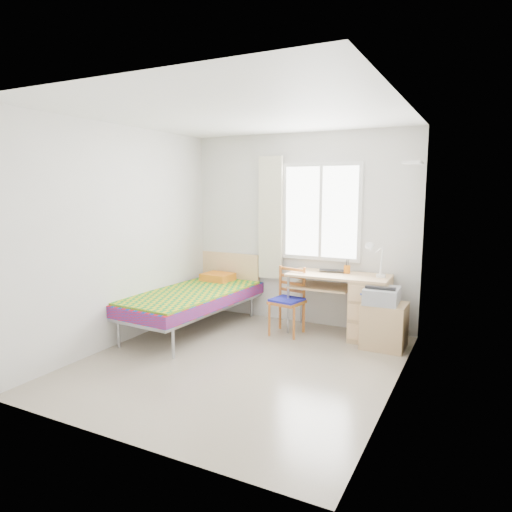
% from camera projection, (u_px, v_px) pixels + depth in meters
% --- Properties ---
extents(floor, '(3.50, 3.50, 0.00)m').
position_uv_depth(floor, '(239.00, 363.00, 4.91)').
color(floor, '#BCAD93').
rests_on(floor, ground).
extents(ceiling, '(3.50, 3.50, 0.00)m').
position_uv_depth(ceiling, '(238.00, 113.00, 4.53)').
color(ceiling, white).
rests_on(ceiling, wall_back).
extents(wall_back, '(3.20, 0.00, 3.20)m').
position_uv_depth(wall_back, '(300.00, 230.00, 6.27)').
color(wall_back, silver).
rests_on(wall_back, ground).
extents(wall_left, '(0.00, 3.50, 3.50)m').
position_uv_depth(wall_left, '(121.00, 236.00, 5.44)').
color(wall_left, silver).
rests_on(wall_left, ground).
extents(wall_right, '(0.00, 3.50, 3.50)m').
position_uv_depth(wall_right, '(398.00, 253.00, 4.01)').
color(wall_right, silver).
rests_on(wall_right, ground).
extents(window, '(1.10, 0.04, 1.30)m').
position_uv_depth(window, '(321.00, 212.00, 6.08)').
color(window, white).
rests_on(window, wall_back).
extents(curtain, '(0.35, 0.05, 1.70)m').
position_uv_depth(curtain, '(271.00, 218.00, 6.37)').
color(curtain, beige).
rests_on(curtain, wall_back).
extents(floating_shelf, '(0.20, 0.32, 0.03)m').
position_uv_depth(floating_shelf, '(413.00, 163.00, 5.17)').
color(floating_shelf, white).
rests_on(floating_shelf, wall_right).
extents(bed, '(1.11, 2.15, 0.91)m').
position_uv_depth(bed, '(195.00, 297.00, 6.04)').
color(bed, '#97999F').
rests_on(bed, floor).
extents(desk, '(1.27, 0.61, 0.79)m').
position_uv_depth(desk, '(365.00, 305.00, 5.66)').
color(desk, tan).
rests_on(desk, floor).
extents(chair, '(0.44, 0.44, 0.87)m').
position_uv_depth(chair, '(289.00, 296.00, 5.86)').
color(chair, '#9F641E').
rests_on(chair, floor).
extents(cabinet, '(0.50, 0.44, 0.54)m').
position_uv_depth(cabinet, '(384.00, 325.00, 5.35)').
color(cabinet, tan).
rests_on(cabinet, floor).
extents(printer, '(0.40, 0.46, 0.19)m').
position_uv_depth(printer, '(382.00, 295.00, 5.31)').
color(printer, '#999CA1').
rests_on(printer, cabinet).
extents(laptop, '(0.38, 0.28, 0.03)m').
position_uv_depth(laptop, '(332.00, 272.00, 5.86)').
color(laptop, black).
rests_on(laptop, desk).
extents(pen_cup, '(0.10, 0.10, 0.10)m').
position_uv_depth(pen_cup, '(347.00, 269.00, 5.82)').
color(pen_cup, orange).
rests_on(pen_cup, desk).
extents(task_lamp, '(0.24, 0.33, 0.45)m').
position_uv_depth(task_lamp, '(374.00, 256.00, 5.45)').
color(task_lamp, white).
rests_on(task_lamp, desk).
extents(book, '(0.25, 0.27, 0.02)m').
position_uv_depth(book, '(327.00, 288.00, 5.89)').
color(book, gray).
rests_on(book, desk).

